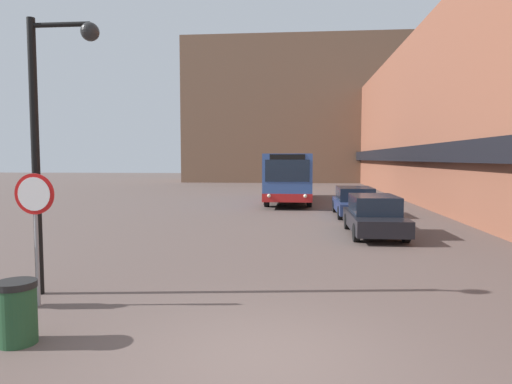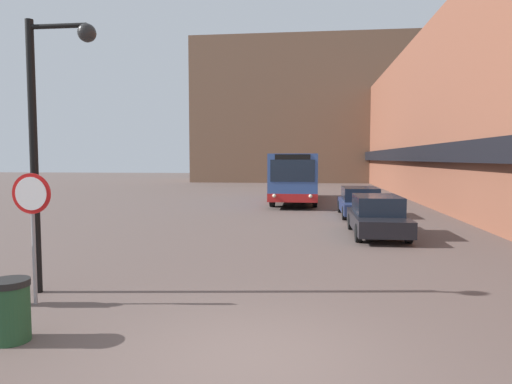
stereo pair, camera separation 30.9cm
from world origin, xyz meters
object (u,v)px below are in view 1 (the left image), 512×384
city_bus (289,176)px  trash_bin (17,312)px  parked_car_back (355,201)px  stop_sign (35,210)px  parked_car_front (374,215)px  street_lamp (49,122)px

city_bus → trash_bin: 23.25m
parked_car_back → stop_sign: stop_sign is taller
parked_car_front → parked_car_back: size_ratio=0.95×
parked_car_front → street_lamp: size_ratio=0.81×
parked_car_front → street_lamp: bearing=-134.1°
parked_car_back → trash_bin: 17.42m
parked_car_front → stop_sign: 11.61m
parked_car_front → stop_sign: (-7.61, -8.70, 1.10)m
city_bus → parked_car_back: 7.76m
stop_sign → parked_car_front: bearing=48.8°
city_bus → trash_bin: (-3.63, -22.93, -1.18)m
parked_car_front → trash_bin: parked_car_front is taller
parked_car_back → parked_car_front: bearing=-90.0°
parked_car_front → stop_sign: size_ratio=1.78×
parked_car_front → trash_bin: (-6.93, -10.39, -0.24)m
stop_sign → trash_bin: bearing=-68.1°
city_bus → parked_car_back: bearing=-64.6°
parked_car_back → stop_sign: (-7.61, -14.29, 1.11)m
parked_car_back → street_lamp: 15.82m
parked_car_back → stop_sign: 16.23m
stop_sign → trash_bin: size_ratio=2.62×
parked_car_front → parked_car_back: bearing=90.0°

